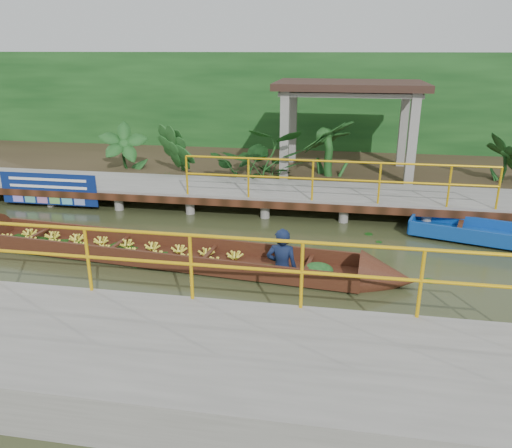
# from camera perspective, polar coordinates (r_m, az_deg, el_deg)

# --- Properties ---
(ground) EXTENTS (80.00, 80.00, 0.00)m
(ground) POSITION_cam_1_polar(r_m,az_deg,el_deg) (10.64, -6.55, -3.59)
(ground) COLOR #282F17
(ground) RESTS_ON ground
(land_strip) EXTENTS (30.00, 8.00, 0.45)m
(land_strip) POSITION_cam_1_polar(r_m,az_deg,el_deg) (17.56, 0.18, 6.58)
(land_strip) COLOR #302518
(land_strip) RESTS_ON ground
(far_dock) EXTENTS (16.00, 2.06, 1.66)m
(far_dock) POSITION_cam_1_polar(r_m,az_deg,el_deg) (13.62, -2.59, 3.83)
(far_dock) COLOR slate
(far_dock) RESTS_ON ground
(near_dock) EXTENTS (18.00, 2.40, 1.73)m
(near_dock) POSITION_cam_1_polar(r_m,az_deg,el_deg) (6.71, -8.33, -15.72)
(near_dock) COLOR slate
(near_dock) RESTS_ON ground
(pavilion) EXTENTS (4.40, 3.00, 3.00)m
(pavilion) POSITION_cam_1_polar(r_m,az_deg,el_deg) (15.74, 10.62, 14.32)
(pavilion) COLOR slate
(pavilion) RESTS_ON ground
(foliage_backdrop) EXTENTS (30.00, 0.80, 4.00)m
(foliage_backdrop) POSITION_cam_1_polar(r_m,az_deg,el_deg) (19.70, 1.43, 13.22)
(foliage_backdrop) COLOR #123A15
(foliage_backdrop) RESTS_ON ground
(vendor_boat) EXTENTS (10.13, 1.96, 2.11)m
(vendor_boat) POSITION_cam_1_polar(r_m,az_deg,el_deg) (10.36, -9.46, -3.04)
(vendor_boat) COLOR #3A190F
(vendor_boat) RESTS_ON ground
(blue_banner) EXTENTS (2.77, 0.04, 0.87)m
(blue_banner) POSITION_cam_1_polar(r_m,az_deg,el_deg) (14.59, -22.61, 3.73)
(blue_banner) COLOR navy
(blue_banner) RESTS_ON ground
(tropical_plants) EXTENTS (14.19, 1.19, 1.49)m
(tropical_plants) POSITION_cam_1_polar(r_m,az_deg,el_deg) (14.98, 7.36, 7.97)
(tropical_plants) COLOR #123A15
(tropical_plants) RESTS_ON ground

